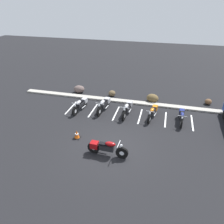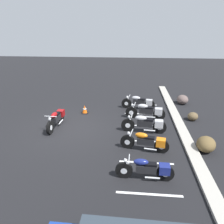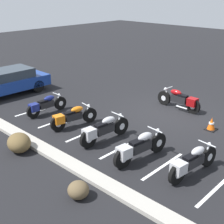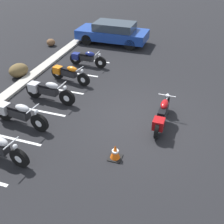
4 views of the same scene
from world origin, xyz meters
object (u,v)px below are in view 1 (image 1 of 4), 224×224
parked_bike_4 (182,116)px  traffic_cone (77,135)px  parked_bike_0 (81,104)px  landscape_rock_2 (208,102)px  landscape_rock_0 (112,93)px  landscape_rock_3 (152,98)px  parked_bike_1 (104,104)px  motorcycle_maroon_featured (105,148)px  landscape_rock_1 (79,89)px  parked_bike_2 (127,108)px  parked_bike_3 (153,112)px

parked_bike_4 → traffic_cone: size_ratio=3.96×
parked_bike_0 → landscape_rock_2: bearing=116.5°
landscape_rock_0 → landscape_rock_3: bearing=-4.8°
landscape_rock_2 → landscape_rock_0: bearing=-177.3°
parked_bike_1 → landscape_rock_3: (3.30, 2.28, -0.16)m
parked_bike_0 → parked_bike_4: bearing=97.5°
motorcycle_maroon_featured → parked_bike_4: (3.96, 4.52, -0.05)m
parked_bike_0 → landscape_rock_3: size_ratio=2.25×
landscape_rock_0 → landscape_rock_1: size_ratio=0.64×
parked_bike_0 → traffic_cone: size_ratio=4.24×
parked_bike_4 → landscape_rock_1: parked_bike_4 is taller
parked_bike_2 → landscape_rock_0: size_ratio=3.79×
landscape_rock_3 → landscape_rock_1: bearing=177.3°
parked_bike_4 → landscape_rock_0: parked_bike_4 is taller
parked_bike_0 → parked_bike_4: (7.09, 0.10, -0.03)m
parked_bike_1 → landscape_rock_2: bearing=117.6°
landscape_rock_3 → traffic_cone: 7.18m
landscape_rock_2 → parked_bike_1: bearing=-158.8°
landscape_rock_3 → traffic_cone: size_ratio=1.89×
parked_bike_1 → motorcycle_maroon_featured: bearing=23.4°
parked_bike_4 → landscape_rock_3: parked_bike_4 is taller
parked_bike_0 → landscape_rock_1: parked_bike_0 is taller
landscape_rock_2 → landscape_rock_3: landscape_rock_3 is taller
parked_bike_2 → landscape_rock_2: size_ratio=4.32×
motorcycle_maroon_featured → parked_bike_0: bearing=127.4°
motorcycle_maroon_featured → landscape_rock_2: (6.04, 7.72, -0.25)m
motorcycle_maroon_featured → landscape_rock_3: bearing=77.7°
motorcycle_maroon_featured → landscape_rock_1: motorcycle_maroon_featured is taller
landscape_rock_2 → parked_bike_4: bearing=-123.0°
parked_bike_4 → landscape_rock_2: size_ratio=3.87×
parked_bike_3 → landscape_rock_1: 7.08m
parked_bike_1 → parked_bike_2: size_ratio=1.01×
landscape_rock_2 → landscape_rock_3: bearing=-171.4°
parked_bike_0 → landscape_rock_3: 5.63m
landscape_rock_0 → landscape_rock_3: 3.37m
parked_bike_2 → traffic_cone: bearing=-29.1°
parked_bike_0 → traffic_cone: (1.07, -3.37, -0.21)m
parked_bike_2 → landscape_rock_1: parked_bike_2 is taller
parked_bike_2 → landscape_rock_2: parked_bike_2 is taller
parked_bike_2 → parked_bike_0: bearing=-82.3°
landscape_rock_2 → motorcycle_maroon_featured: bearing=-128.0°
landscape_rock_1 → parked_bike_4: bearing=-18.8°
motorcycle_maroon_featured → landscape_rock_2: size_ratio=4.30×
parked_bike_1 → landscape_rock_1: size_ratio=2.45×
parked_bike_3 → landscape_rock_1: (-6.51, 2.78, -0.13)m
parked_bike_4 → landscape_rock_2: bearing=148.4°
parked_bike_1 → landscape_rock_1: (-2.98, 2.58, -0.17)m
parked_bike_0 → parked_bike_1: bearing=109.7°
parked_bike_4 → parked_bike_1: bearing=-91.6°
parked_bike_4 → landscape_rock_1: size_ratio=2.17×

